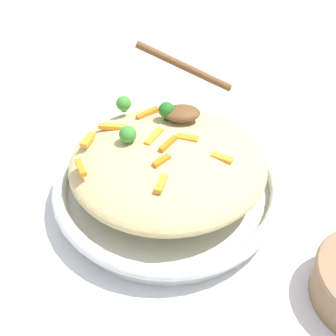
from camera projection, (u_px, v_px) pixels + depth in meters
ground_plane at (168, 198)px, 0.70m from camera, size 2.40×2.40×0.00m
serving_bowl at (168, 187)px, 0.68m from camera, size 0.35×0.35×0.05m
pasta_mound at (168, 164)px, 0.65m from camera, size 0.29×0.27×0.07m
carrot_piece_0 at (81, 167)px, 0.60m from camera, size 0.02×0.03×0.01m
carrot_piece_1 at (222, 158)px, 0.62m from camera, size 0.03×0.02×0.01m
carrot_piece_2 at (161, 184)px, 0.58m from camera, size 0.02×0.03×0.01m
carrot_piece_3 at (113, 127)px, 0.67m from camera, size 0.04×0.01×0.01m
carrot_piece_4 at (154, 137)px, 0.64m from camera, size 0.03×0.04×0.01m
carrot_piece_5 at (162, 161)px, 0.60m from camera, size 0.03×0.02×0.01m
carrot_piece_6 at (88, 140)px, 0.64m from camera, size 0.02×0.03×0.01m
carrot_piece_7 at (148, 113)px, 0.69m from camera, size 0.04×0.03×0.01m
carrot_piece_8 at (168, 145)px, 0.62m from camera, size 0.03×0.03×0.01m
carrot_piece_9 at (187, 138)px, 0.64m from camera, size 0.03×0.02×0.01m
broccoli_floret_0 at (128, 135)px, 0.63m from camera, size 0.02×0.02×0.03m
broccoli_floret_1 at (166, 110)px, 0.67m from camera, size 0.02×0.02×0.03m
broccoli_floret_2 at (124, 104)px, 0.69m from camera, size 0.02×0.02×0.03m
serving_spoon at (183, 95)px, 0.68m from camera, size 0.15×0.11×0.09m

